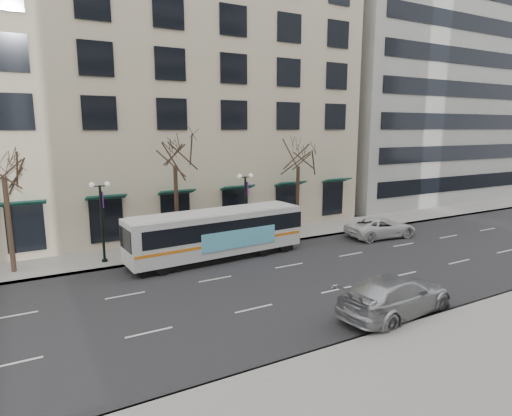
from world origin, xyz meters
TOP-DOWN VIEW (x-y plane):
  - ground at (0.00, 0.00)m, footprint 160.00×160.00m
  - sidewalk_far at (5.00, 9.00)m, footprint 80.00×4.00m
  - building_hotel at (-2.00, 21.00)m, footprint 40.00×20.00m
  - building_office at (32.00, 21.00)m, footprint 25.00×20.00m
  - tree_far_left at (-10.00, 8.80)m, footprint 3.60×3.60m
  - tree_far_mid at (0.00, 8.80)m, footprint 3.60×3.60m
  - tree_far_right at (10.00, 8.80)m, footprint 3.60×3.60m
  - lamp_post_left at (-4.99, 8.20)m, footprint 1.22×0.45m
  - lamp_post_right at (5.01, 8.20)m, footprint 1.22×0.45m
  - city_bus at (1.74, 5.80)m, footprint 11.94×3.37m
  - silver_car at (5.43, -5.93)m, footprint 6.49×3.28m
  - white_pickup at (15.17, 4.80)m, footprint 5.86×3.15m

SIDE VIEW (x-z plane):
  - ground at x=0.00m, z-range 0.00..0.00m
  - sidewalk_far at x=5.00m, z-range 0.00..0.15m
  - white_pickup at x=15.17m, z-range 0.00..1.57m
  - silver_car at x=5.43m, z-range 0.00..1.81m
  - city_bus at x=1.74m, z-range 0.15..3.34m
  - lamp_post_left at x=-4.99m, z-range 0.34..5.55m
  - lamp_post_right at x=5.01m, z-range 0.34..5.55m
  - tree_far_right at x=10.00m, z-range 2.39..10.45m
  - tree_far_left at x=-10.00m, z-range 2.53..10.87m
  - tree_far_mid at x=0.00m, z-range 2.63..11.18m
  - building_hotel at x=-2.00m, z-range 0.00..24.00m
  - building_office at x=32.00m, z-range 0.00..35.00m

